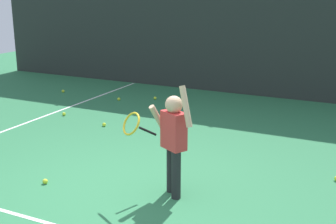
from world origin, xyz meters
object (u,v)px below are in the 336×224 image
(tennis_player, at_px, (172,137))
(tennis_ball_7, at_px, (155,98))
(tennis_ball_2, at_px, (119,99))
(tennis_ball_4, at_px, (104,125))
(tennis_ball_5, at_px, (45,181))
(tennis_ball_6, at_px, (64,114))
(tennis_ball_3, at_px, (63,91))

(tennis_player, xyz_separation_m, tennis_ball_7, (-2.35, 4.06, -0.69))
(tennis_ball_2, bearing_deg, tennis_ball_7, 32.60)
(tennis_ball_2, distance_m, tennis_ball_4, 1.87)
(tennis_player, relative_size, tennis_ball_7, 20.46)
(tennis_ball_4, height_order, tennis_ball_5, same)
(tennis_ball_6, height_order, tennis_ball_7, same)
(tennis_ball_6, bearing_deg, tennis_ball_3, 129.11)
(tennis_ball_3, height_order, tennis_ball_4, same)
(tennis_player, bearing_deg, tennis_ball_5, -136.25)
(tennis_player, bearing_deg, tennis_ball_4, 167.92)
(tennis_ball_6, relative_size, tennis_ball_7, 1.00)
(tennis_player, height_order, tennis_ball_4, tennis_player)
(tennis_ball_4, xyz_separation_m, tennis_ball_5, (0.69, -2.35, 0.00))
(tennis_player, xyz_separation_m, tennis_ball_3, (-4.58, 3.72, -0.69))
(tennis_ball_7, bearing_deg, tennis_ball_2, -147.40)
(tennis_ball_3, distance_m, tennis_ball_7, 2.26)
(tennis_ball_3, bearing_deg, tennis_ball_6, -50.89)
(tennis_player, height_order, tennis_ball_7, tennis_player)
(tennis_ball_3, xyz_separation_m, tennis_ball_7, (2.23, 0.34, 0.00))
(tennis_ball_4, relative_size, tennis_ball_7, 1.00)
(tennis_ball_6, distance_m, tennis_ball_7, 2.13)
(tennis_ball_5, xyz_separation_m, tennis_ball_6, (-1.76, 2.59, 0.00))
(tennis_ball_2, distance_m, tennis_ball_5, 4.31)
(tennis_player, relative_size, tennis_ball_4, 20.46)
(tennis_ball_3, relative_size, tennis_ball_6, 1.00)
(tennis_ball_4, distance_m, tennis_ball_5, 2.45)
(tennis_ball_3, distance_m, tennis_ball_4, 2.94)
(tennis_ball_3, height_order, tennis_ball_7, same)
(tennis_ball_5, bearing_deg, tennis_ball_3, 126.16)
(tennis_ball_2, relative_size, tennis_ball_6, 1.00)
(tennis_ball_2, distance_m, tennis_ball_7, 0.79)
(tennis_ball_5, bearing_deg, tennis_ball_4, 106.42)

